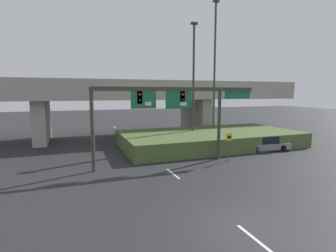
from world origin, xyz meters
name	(u,v)px	position (x,y,z in m)	size (l,w,h in m)	color
ground_plane	(236,224)	(0.00, 0.00, 0.00)	(160.00, 160.00, 0.00)	#262628
lane_markings	(154,159)	(0.00, 12.11, 0.00)	(0.14, 47.34, 0.01)	silver
signal_gantry	(173,103)	(0.95, 10.18, 4.95)	(13.77, 0.44, 6.19)	#383D33
speed_limit_sign	(229,143)	(5.61, 9.17, 1.58)	(0.60, 0.11, 2.43)	#4C4C4C
highway_light_pole_near	(215,69)	(9.40, 18.32, 8.49)	(0.70, 0.36, 16.23)	#383D33
highway_light_pole_far	(193,81)	(6.01, 16.93, 6.95)	(0.70, 0.36, 13.15)	#383D33
overpass_bridge	(126,97)	(0.00, 24.29, 5.20)	(46.71, 9.06, 7.22)	#A39E93
grass_embankment	(210,139)	(7.40, 15.54, 0.77)	(18.92, 9.34, 1.53)	#4C6033
parked_sedan_near_right	(228,142)	(8.57, 13.73, 0.65)	(4.29, 1.86, 1.41)	black
parked_sedan_mid_right	(264,144)	(11.36, 11.59, 0.68)	(4.93, 2.47, 1.47)	gray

